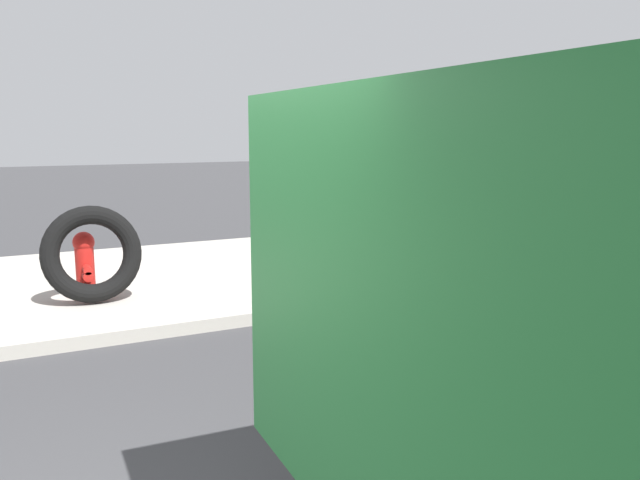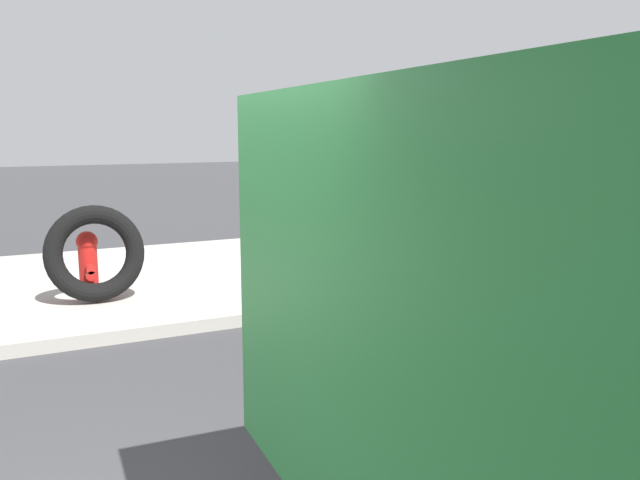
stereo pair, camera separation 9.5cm
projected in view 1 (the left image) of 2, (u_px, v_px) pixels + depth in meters
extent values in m
cube|color=#ADA89E|center=(19.00, 294.00, 8.65)|extent=(36.00, 5.00, 0.15)
cylinder|color=red|center=(85.00, 272.00, 8.15)|extent=(0.23, 0.23, 0.64)
sphere|color=red|center=(84.00, 242.00, 8.08)|extent=(0.27, 0.27, 0.27)
cylinder|color=red|center=(87.00, 270.00, 7.95)|extent=(0.10, 0.18, 0.10)
cylinder|color=red|center=(83.00, 263.00, 8.32)|extent=(0.10, 0.18, 0.10)
cylinder|color=red|center=(88.00, 276.00, 7.97)|extent=(0.12, 0.18, 0.12)
torus|color=black|center=(92.00, 254.00, 7.85)|extent=(1.19, 0.43, 1.20)
cylinder|color=gray|center=(369.00, 205.00, 8.41)|extent=(0.06, 0.06, 2.25)
cylinder|color=red|center=(371.00, 147.00, 8.25)|extent=(0.76, 0.02, 0.76)
cylinder|color=black|center=(453.00, 428.00, 3.73)|extent=(1.11, 0.34, 1.10)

